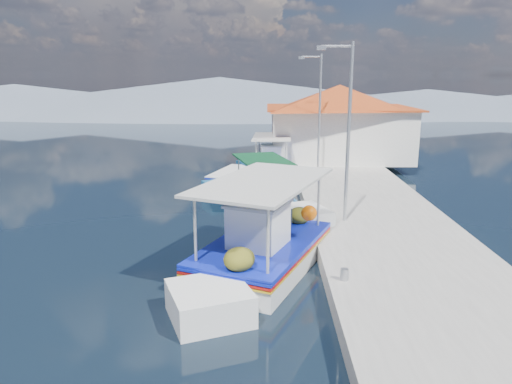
{
  "coord_description": "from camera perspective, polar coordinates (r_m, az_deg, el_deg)",
  "views": [
    {
      "loc": [
        1.86,
        -13.94,
        5.44
      ],
      "look_at": [
        1.48,
        2.84,
        1.3
      ],
      "focal_mm": 33.29,
      "sensor_mm": 36.0,
      "label": 1
    }
  ],
  "objects": [
    {
      "name": "quay",
      "position": [
        21.0,
        12.35,
        -0.78
      ],
      "size": [
        5.0,
        44.0,
        0.5
      ],
      "primitive_type": "cube",
      "color": "#B0ACA4",
      "rests_on": "ground"
    },
    {
      "name": "main_caique",
      "position": [
        13.76,
        0.75,
        -6.92
      ],
      "size": [
        4.75,
        8.16,
        2.91
      ],
      "rotation": [
        0.0,
        0.0,
        0.4
      ],
      "color": "white",
      "rests_on": "ground"
    },
    {
      "name": "ground",
      "position": [
        15.08,
        -5.92,
        -7.37
      ],
      "size": [
        160.0,
        160.0,
        0.0
      ],
      "primitive_type": "plane",
      "color": "black",
      "rests_on": "ground"
    },
    {
      "name": "caique_blue_hull",
      "position": [
        24.03,
        -2.4,
        1.51
      ],
      "size": [
        3.12,
        6.08,
        1.13
      ],
      "rotation": [
        0.0,
        0.0,
        0.31
      ],
      "color": "#175C8F",
      "rests_on": "ground"
    },
    {
      "name": "caique_far",
      "position": [
        26.71,
        1.89,
        3.07
      ],
      "size": [
        2.17,
        6.85,
        2.4
      ],
      "rotation": [
        0.0,
        0.0,
        0.04
      ],
      "color": "white",
      "rests_on": "ground"
    },
    {
      "name": "mountain_ridge",
      "position": [
        70.18,
        5.21,
        11.03
      ],
      "size": [
        171.4,
        96.0,
        5.5
      ],
      "color": "slate",
      "rests_on": "ground"
    },
    {
      "name": "harbor_building",
      "position": [
        29.39,
        9.88,
        8.45
      ],
      "size": [
        10.49,
        10.49,
        4.4
      ],
      "color": "white",
      "rests_on": "quay"
    },
    {
      "name": "caique_green_canopy",
      "position": [
        20.05,
        0.87,
        -0.87
      ],
      "size": [
        2.94,
        5.96,
        2.32
      ],
      "rotation": [
        0.0,
        0.0,
        -0.28
      ],
      "color": "white",
      "rests_on": "ground"
    },
    {
      "name": "bollards",
      "position": [
        19.88,
        6.86,
        -0.19
      ],
      "size": [
        0.2,
        17.2,
        0.3
      ],
      "color": "#A5A8AD",
      "rests_on": "quay"
    },
    {
      "name": "lamp_post_near",
      "position": [
        16.24,
        10.78,
        8.0
      ],
      "size": [
        1.21,
        0.14,
        6.0
      ],
      "color": "#A5A8AD",
      "rests_on": "quay"
    },
    {
      "name": "lamp_post_far",
      "position": [
        25.13,
        7.46,
        10.12
      ],
      "size": [
        1.21,
        0.14,
        6.0
      ],
      "color": "#A5A8AD",
      "rests_on": "quay"
    }
  ]
}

